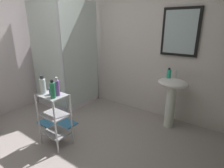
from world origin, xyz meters
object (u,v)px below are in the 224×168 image
Objects in this scene: pedestal_sink at (172,93)px; body_wash_bottle_green at (53,90)px; hand_soap_bottle at (169,74)px; bath_mat at (57,123)px; shower_stall at (67,82)px; lotion_bottle_white at (43,86)px; rinse_cup at (52,91)px; storage_cart at (55,116)px; conditioner_bottle_purple at (57,88)px.

pedestal_sink is 3.51× the size of body_wash_bottle_green.
bath_mat is (-1.48, -1.04, -0.87)m from hand_soap_bottle.
shower_stall reaches higher than bath_mat.
lotion_bottle_white reaches higher than body_wash_bottle_green.
hand_soap_bottle is 1.75× the size of rinse_cup.
hand_soap_bottle is (1.95, 0.36, 0.42)m from shower_stall.
lotion_bottle_white reaches higher than pedestal_sink.
lotion_bottle_white is at bearing -132.01° from pedestal_sink.
storage_cart is 3.05× the size of conditioner_bottle_purple.
bath_mat is (-0.53, 0.32, -0.84)m from conditioner_bottle_purple.
pedestal_sink is at bearing 9.59° from shower_stall.
storage_cart is at bearing 151.16° from body_wash_bottle_green.
storage_cart is (0.91, -1.02, -0.03)m from shower_stall.
conditioner_bottle_purple is 0.40× the size of bath_mat.
shower_stall reaches higher than lotion_bottle_white.
storage_cart reaches higher than bath_mat.
storage_cart is 0.70m from bath_mat.
pedestal_sink is at bearing 54.35° from body_wash_bottle_green.
body_wash_bottle_green is 0.08m from conditioner_bottle_purple.
bath_mat is (0.47, -0.68, -0.45)m from shower_stall.
shower_stall is 1.53m from body_wash_bottle_green.
conditioner_bottle_purple is (-1.03, -1.33, 0.27)m from pedestal_sink.
lotion_bottle_white reaches higher than hand_soap_bottle.
pedestal_sink is 1.35× the size of bath_mat.
storage_cart is 0.35m from rinse_cup.
lotion_bottle_white is (0.78, -1.05, 0.38)m from shower_stall.
storage_cart is 0.43m from lotion_bottle_white.
rinse_cup is (-0.01, 0.01, 0.35)m from storage_cart.
pedestal_sink is 3.34× the size of conditioner_bottle_purple.
body_wash_bottle_green is at bearing -6.12° from lotion_bottle_white.
conditioner_bottle_purple is (0.22, 0.06, 0.00)m from lotion_bottle_white.
bath_mat is at bearing 149.07° from conditioner_bottle_purple.
bath_mat is (-0.54, 0.40, -0.83)m from body_wash_bottle_green.
conditioner_bottle_purple reaches higher than body_wash_bottle_green.
lotion_bottle_white is at bearing -129.73° from hand_soap_bottle.
rinse_cup is at bearing 19.24° from lotion_bottle_white.
storage_cart is at bearing 13.41° from lotion_bottle_white.
hand_soap_bottle is at bearing 56.94° from body_wash_bottle_green.
storage_cart is 0.42m from body_wash_bottle_green.
shower_stall is 2.47× the size of pedestal_sink.
pedestal_sink is at bearing 47.99° from lotion_bottle_white.
conditioner_bottle_purple is 2.69× the size of rinse_cup.
storage_cart is 8.20× the size of rinse_cup.
lotion_bottle_white is 0.24m from body_wash_bottle_green.
rinse_cup reaches higher than pedestal_sink.
pedestal_sink is 1.89m from lotion_bottle_white.
hand_soap_bottle is at bearing 54.88° from conditioner_bottle_purple.
storage_cart is 1.23× the size of bath_mat.
lotion_bottle_white is (-1.17, -1.41, -0.04)m from hand_soap_bottle.
rinse_cup is at bearing -37.48° from bath_mat.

